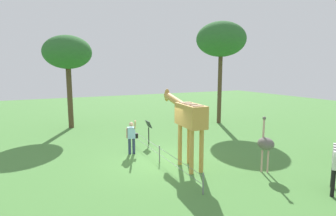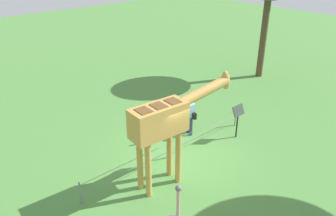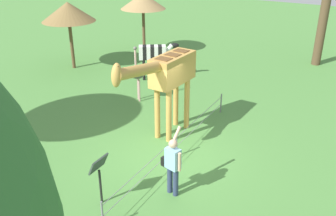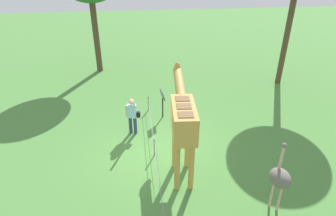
{
  "view_description": "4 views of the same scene",
  "coord_description": "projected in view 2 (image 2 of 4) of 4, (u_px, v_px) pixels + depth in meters",
  "views": [
    {
      "loc": [
        -10.41,
        4.84,
        4.11
      ],
      "look_at": [
        0.84,
        -0.65,
        2.27
      ],
      "focal_mm": 28.42,
      "sensor_mm": 36.0,
      "label": 1
    },
    {
      "loc": [
        -6.66,
        -7.12,
        6.74
      ],
      "look_at": [
        -0.42,
        -0.09,
        2.15
      ],
      "focal_mm": 36.22,
      "sensor_mm": 36.0,
      "label": 2
    },
    {
      "loc": [
        8.5,
        4.68,
        6.07
      ],
      "look_at": [
        0.15,
        -0.02,
        1.61
      ],
      "focal_mm": 40.05,
      "sensor_mm": 36.0,
      "label": 3
    },
    {
      "loc": [
        -8.65,
        0.74,
        6.74
      ],
      "look_at": [
        0.69,
        -0.41,
        1.6
      ],
      "focal_mm": 30.91,
      "sensor_mm": 36.0,
      "label": 4
    }
  ],
  "objects": [
    {
      "name": "info_sign",
      "position": [
        238.0,
        115.0,
        12.68
      ],
      "size": [
        0.56,
        0.21,
        1.32
      ],
      "color": "black",
      "rests_on": "ground_plane"
    },
    {
      "name": "ground_plane",
      "position": [
        175.0,
        160.0,
        11.71
      ],
      "size": [
        60.0,
        60.0,
        0.0
      ],
      "primitive_type": "plane",
      "color": "#4C843D"
    },
    {
      "name": "wire_fence",
      "position": [
        172.0,
        147.0,
        11.66
      ],
      "size": [
        7.05,
        0.05,
        0.75
      ],
      "color": "slate",
      "rests_on": "ground_plane"
    },
    {
      "name": "giraffe",
      "position": [
        167.0,
        121.0,
        9.75
      ],
      "size": [
        3.69,
        0.82,
        3.17
      ],
      "color": "#C69347",
      "rests_on": "ground_plane"
    },
    {
      "name": "visitor",
      "position": [
        190.0,
        113.0,
        12.9
      ],
      "size": [
        0.66,
        0.59,
        1.75
      ],
      "color": "navy",
      "rests_on": "ground_plane"
    }
  ]
}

